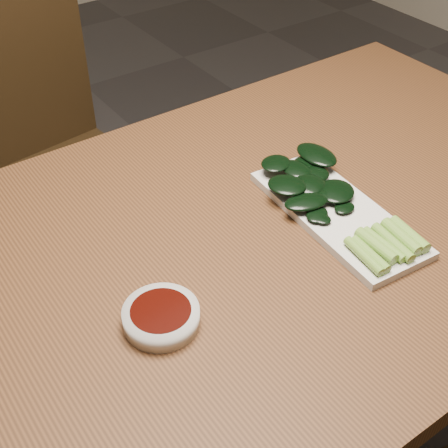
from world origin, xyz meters
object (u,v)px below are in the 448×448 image
sauce_bowl (161,316)px  table (248,264)px  chair_far (45,164)px  gai_lan (328,191)px  serving_plate (337,213)px

sauce_bowl → table: bearing=22.0°
chair_far → gai_lan: size_ratio=2.71×
chair_far → serving_plate: 0.88m
table → gai_lan: 0.18m
table → chair_far: bearing=95.6°
sauce_bowl → chair_far: bearing=80.7°
gai_lan → sauce_bowl: bearing=-169.5°
chair_far → gai_lan: chair_far is taller
table → chair_far: chair_far is taller
gai_lan → chair_far: bearing=106.0°
chair_far → table: bearing=-91.6°
serving_plate → table: bearing=158.9°
chair_far → gai_lan: 0.86m
serving_plate → chair_far: bearing=104.7°
table → sauce_bowl: sauce_bowl is taller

